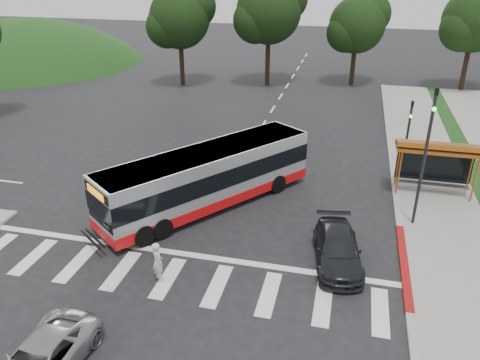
% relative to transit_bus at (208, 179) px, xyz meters
% --- Properties ---
extents(ground, '(140.00, 140.00, 0.00)m').
position_rel_transit_bus_xyz_m(ground, '(0.20, -1.06, -1.47)').
color(ground, black).
rests_on(ground, ground).
extents(sidewalk_east, '(4.00, 40.00, 0.12)m').
position_rel_transit_bus_xyz_m(sidewalk_east, '(11.20, 6.94, -1.41)').
color(sidewalk_east, gray).
rests_on(sidewalk_east, ground).
extents(curb_east, '(0.30, 40.00, 0.15)m').
position_rel_transit_bus_xyz_m(curb_east, '(9.20, 6.94, -1.39)').
color(curb_east, '#9E9991').
rests_on(curb_east, ground).
extents(curb_east_red, '(0.32, 6.00, 0.15)m').
position_rel_transit_bus_xyz_m(curb_east_red, '(9.20, -3.06, -1.39)').
color(curb_east_red, maroon).
rests_on(curb_east_red, ground).
extents(hillside_nw, '(44.00, 44.00, 10.00)m').
position_rel_transit_bus_xyz_m(hillside_nw, '(-31.80, 28.94, -1.47)').
color(hillside_nw, '#163912').
rests_on(hillside_nw, ground).
extents(crosswalk_ladder, '(18.00, 2.60, 0.01)m').
position_rel_transit_bus_xyz_m(crosswalk_ladder, '(0.20, -6.06, -1.46)').
color(crosswalk_ladder, silver).
rests_on(crosswalk_ladder, ground).
extents(bus_shelter, '(4.20, 1.60, 2.86)m').
position_rel_transit_bus_xyz_m(bus_shelter, '(11.00, 4.05, 0.89)').
color(bus_shelter, '#A3551B').
rests_on(bus_shelter, sidewalk_east).
extents(traffic_signal_ne_tall, '(0.18, 0.37, 6.50)m').
position_rel_transit_bus_xyz_m(traffic_signal_ne_tall, '(9.80, 0.44, 2.41)').
color(traffic_signal_ne_tall, black).
rests_on(traffic_signal_ne_tall, ground).
extents(traffic_signal_ne_short, '(0.18, 0.37, 4.00)m').
position_rel_transit_bus_xyz_m(traffic_signal_ne_short, '(9.80, 7.44, 1.01)').
color(traffic_signal_ne_short, black).
rests_on(traffic_signal_ne_short, ground).
extents(tree_ne_a, '(6.16, 5.74, 9.30)m').
position_rel_transit_bus_xyz_m(tree_ne_a, '(16.28, 27.01, 4.93)').
color(tree_ne_a, black).
rests_on(tree_ne_a, parking_lot).
extents(tree_north_a, '(6.60, 6.15, 10.17)m').
position_rel_transit_bus_xyz_m(tree_north_a, '(-1.72, 25.01, 5.46)').
color(tree_north_a, black).
rests_on(tree_north_a, ground).
extents(tree_north_b, '(5.72, 5.33, 8.43)m').
position_rel_transit_bus_xyz_m(tree_north_b, '(6.27, 27.00, 4.20)').
color(tree_north_b, black).
rests_on(tree_north_b, ground).
extents(tree_north_c, '(6.16, 5.74, 9.30)m').
position_rel_transit_bus_xyz_m(tree_north_c, '(-9.72, 23.01, 4.83)').
color(tree_north_c, black).
rests_on(tree_north_c, ground).
extents(transit_bus, '(8.72, 10.59, 2.93)m').
position_rel_transit_bus_xyz_m(transit_bus, '(0.00, 0.00, 0.00)').
color(transit_bus, '#A5A7AA').
rests_on(transit_bus, ground).
extents(pedestrian, '(0.73, 0.71, 1.69)m').
position_rel_transit_bus_xyz_m(pedestrian, '(-0.08, -6.25, -0.62)').
color(pedestrian, silver).
rests_on(pedestrian, ground).
extents(dark_sedan, '(2.42, 4.56, 1.26)m').
position_rel_transit_bus_xyz_m(dark_sedan, '(6.52, -3.39, -0.84)').
color(dark_sedan, black).
rests_on(dark_sedan, ground).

